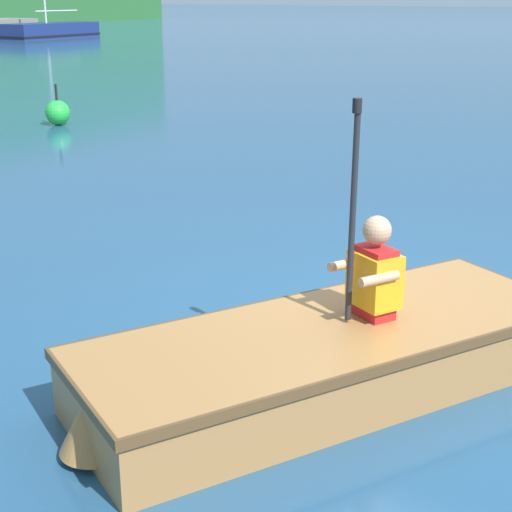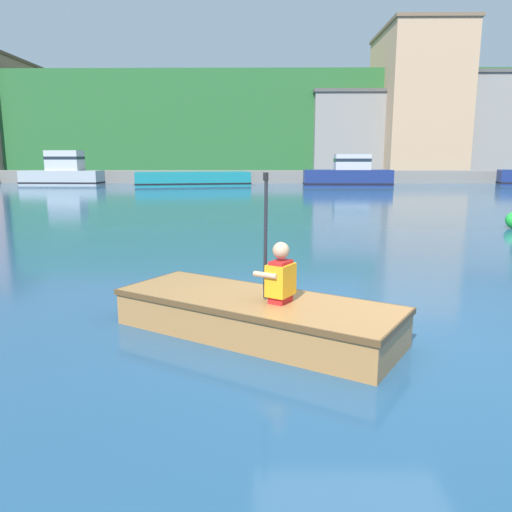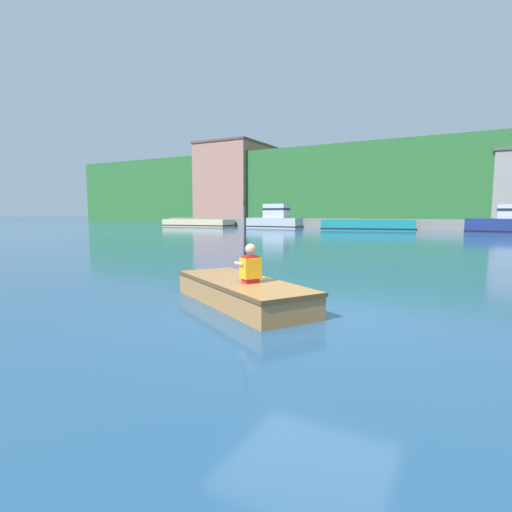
% 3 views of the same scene
% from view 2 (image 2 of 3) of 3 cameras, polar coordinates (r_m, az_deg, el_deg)
% --- Properties ---
extents(ground_plane, '(300.00, 300.00, 0.00)m').
position_cam_2_polar(ground_plane, '(5.53, 12.80, -8.61)').
color(ground_plane, navy).
extents(shoreline_ridge, '(120.00, 20.00, 10.19)m').
position_cam_2_polar(shoreline_ridge, '(59.45, 1.90, 14.27)').
color(shoreline_ridge, '#28602D').
rests_on(shoreline_ridge, ground).
extents(waterfront_office_block_center, '(7.05, 11.58, 8.15)m').
position_cam_2_polar(waterfront_office_block_center, '(54.44, 9.75, 13.35)').
color(waterfront_office_block_center, gray).
rests_on(waterfront_office_block_center, ground).
extents(waterfront_apartment_right, '(7.47, 11.10, 13.92)m').
position_cam_2_polar(waterfront_apartment_right, '(53.31, 17.84, 16.15)').
color(waterfront_apartment_right, tan).
rests_on(waterfront_apartment_right, ground).
extents(waterfront_tower_far, '(12.17, 9.60, 9.53)m').
position_cam_2_polar(waterfront_tower_far, '(53.98, 20.32, 13.59)').
color(waterfront_tower_far, gray).
rests_on(waterfront_tower_far, ground).
extents(marina_dock, '(60.58, 2.40, 0.90)m').
position_cam_2_polar(marina_dock, '(38.35, 2.48, 9.05)').
color(marina_dock, slate).
rests_on(marina_dock, ground).
extents(moored_boat_dock_west_end, '(5.80, 2.03, 2.09)m').
position_cam_2_polar(moored_boat_dock_west_end, '(33.79, 10.51, 9.15)').
color(moored_boat_dock_west_end, navy).
rests_on(moored_boat_dock_west_end, ground).
extents(moored_boat_dock_west_inner, '(8.07, 4.26, 0.91)m').
position_cam_2_polar(moored_boat_dock_west_inner, '(34.69, -7.27, 8.71)').
color(moored_boat_dock_west_inner, '#197A84').
rests_on(moored_boat_dock_west_inner, ground).
extents(moored_boat_dock_center_far, '(5.54, 2.02, 2.35)m').
position_cam_2_polar(moored_boat_dock_center_far, '(37.33, -21.20, 8.90)').
color(moored_boat_dock_center_far, '#9EA3A8').
rests_on(moored_boat_dock_center_far, ground).
extents(rowboat_foreground, '(3.18, 2.52, 0.40)m').
position_cam_2_polar(rowboat_foreground, '(5.32, -0.47, -6.52)').
color(rowboat_foreground, '#A3703D').
rests_on(rowboat_foreground, ground).
extents(person_paddler, '(0.45, 0.44, 1.30)m').
position_cam_2_polar(person_paddler, '(5.04, 2.73, -2.17)').
color(person_paddler, red).
rests_on(person_paddler, rowboat_foreground).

